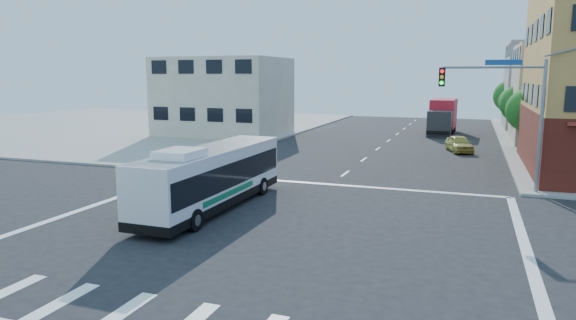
% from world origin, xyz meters
% --- Properties ---
extents(ground, '(120.00, 120.00, 0.00)m').
position_xyz_m(ground, '(0.00, 0.00, 0.00)').
color(ground, black).
rests_on(ground, ground).
extents(sidewalk_nw, '(50.00, 50.00, 0.15)m').
position_xyz_m(sidewalk_nw, '(-35.00, 35.00, 0.07)').
color(sidewalk_nw, '#98958D').
rests_on(sidewalk_nw, ground).
extents(building_east_far, '(12.06, 10.06, 10.00)m').
position_xyz_m(building_east_far, '(16.98, 47.98, 5.01)').
color(building_east_far, gray).
rests_on(building_east_far, ground).
extents(building_west, '(12.06, 10.06, 8.00)m').
position_xyz_m(building_west, '(-17.02, 29.98, 4.01)').
color(building_west, beige).
rests_on(building_west, ground).
extents(signal_mast_ne, '(7.91, 1.13, 8.07)m').
position_xyz_m(signal_mast_ne, '(9.08, 10.62, 4.98)').
color(signal_mast_ne, gray).
rests_on(signal_mast_ne, ground).
extents(street_tree_a, '(3.60, 3.60, 5.53)m').
position_xyz_m(street_tree_a, '(11.90, 27.92, 3.59)').
color(street_tree_a, '#341F12').
rests_on(street_tree_a, ground).
extents(street_tree_b, '(3.80, 3.80, 5.79)m').
position_xyz_m(street_tree_b, '(11.90, 35.92, 3.75)').
color(street_tree_b, '#341F12').
rests_on(street_tree_b, ground).
extents(street_tree_c, '(3.40, 3.40, 5.29)m').
position_xyz_m(street_tree_c, '(11.90, 43.92, 3.46)').
color(street_tree_c, '#341F12').
rests_on(street_tree_c, ground).
extents(street_tree_d, '(4.00, 4.00, 6.03)m').
position_xyz_m(street_tree_d, '(11.90, 51.92, 3.88)').
color(street_tree_d, '#341F12').
rests_on(street_tree_d, ground).
extents(transit_bus, '(2.49, 10.70, 3.16)m').
position_xyz_m(transit_bus, '(-3.83, 2.38, 1.55)').
color(transit_bus, black).
rests_on(transit_bus, ground).
extents(box_truck, '(2.70, 8.24, 3.67)m').
position_xyz_m(box_truck, '(4.49, 38.66, 1.78)').
color(box_truck, '#292A2F').
rests_on(box_truck, ground).
extents(parked_car, '(2.64, 4.26, 1.35)m').
position_xyz_m(parked_car, '(6.58, 25.42, 0.68)').
color(parked_car, '#B7AD49').
rests_on(parked_car, ground).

